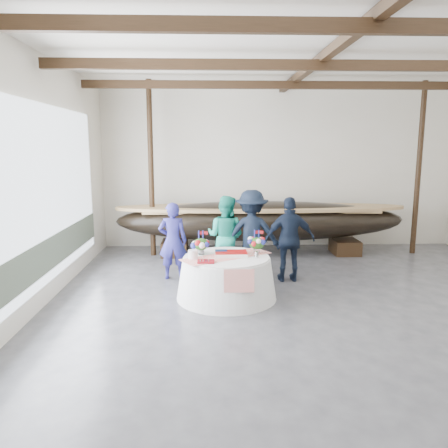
{
  "coord_description": "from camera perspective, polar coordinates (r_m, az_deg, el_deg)",
  "views": [
    {
      "loc": [
        -2.0,
        -6.45,
        2.84
      ],
      "look_at": [
        -1.69,
        2.9,
        1.18
      ],
      "focal_mm": 35.0,
      "sensor_mm": 36.0,
      "label": 1
    }
  ],
  "objects": [
    {
      "name": "pavilion_structure",
      "position": [
        7.64,
        14.02,
        18.51
      ],
      "size": [
        9.8,
        11.76,
        4.5
      ],
      "color": "black",
      "rests_on": "ground"
    },
    {
      "name": "floor",
      "position": [
        7.33,
        14.48,
        -13.1
      ],
      "size": [
        10.0,
        12.0,
        0.01
      ],
      "primitive_type": "cube",
      "color": "#3D3D42",
      "rests_on": "ground"
    },
    {
      "name": "guest_woman_teal",
      "position": [
        9.61,
        0.21,
        -1.61
      ],
      "size": [
        1.08,
        0.98,
        1.8
      ],
      "primitive_type": "imported",
      "rotation": [
        0.0,
        0.0,
        2.71
      ],
      "color": "teal",
      "rests_on": "ground"
    },
    {
      "name": "guest_man_left",
      "position": [
        9.52,
        3.6,
        -1.32
      ],
      "size": [
        1.26,
        0.73,
        1.93
      ],
      "primitive_type": "imported",
      "rotation": [
        0.0,
        0.0,
        3.13
      ],
      "color": "black",
      "rests_on": "ground"
    },
    {
      "name": "ceiling",
      "position": [
        6.95,
        16.25,
        23.48
      ],
      "size": [
        10.0,
        12.0,
        0.01
      ],
      "primitive_type": "cube",
      "color": "white",
      "rests_on": "wall_back"
    },
    {
      "name": "guest_woman_blue",
      "position": [
        9.48,
        -6.71,
        -2.2
      ],
      "size": [
        0.62,
        0.42,
        1.68
      ],
      "primitive_type": "imported",
      "rotation": [
        0.0,
        0.0,
        3.18
      ],
      "color": "navy",
      "rests_on": "ground"
    },
    {
      "name": "wall_back",
      "position": [
        12.62,
        7.26,
        7.29
      ],
      "size": [
        10.0,
        0.02,
        4.5
      ],
      "primitive_type": "cube",
      "color": "silver",
      "rests_on": "ground"
    },
    {
      "name": "tabletop_items",
      "position": [
        8.31,
        0.18,
        -3.03
      ],
      "size": [
        1.78,
        1.39,
        0.4
      ],
      "color": "red",
      "rests_on": "banquet_table"
    },
    {
      "name": "wall_left",
      "position": [
        7.14,
        -26.84,
        4.22
      ],
      "size": [
        0.02,
        12.0,
        4.5
      ],
      "primitive_type": "cube",
      "color": "silver",
      "rests_on": "ground"
    },
    {
      "name": "banquet_table",
      "position": [
        8.32,
        0.33,
        -6.96
      ],
      "size": [
        1.89,
        1.89,
        0.81
      ],
      "color": "white",
      "rests_on": "ground"
    },
    {
      "name": "open_bay",
      "position": [
        8.07,
        -23.33,
        2.01
      ],
      "size": [
        0.03,
        7.0,
        3.2
      ],
      "color": "silver",
      "rests_on": "ground"
    },
    {
      "name": "longboat_display",
      "position": [
        11.59,
        4.82,
        0.45
      ],
      "size": [
        7.63,
        1.53,
        1.43
      ],
      "color": "black",
      "rests_on": "ground"
    },
    {
      "name": "guest_man_right",
      "position": [
        9.35,
        8.59,
        -2.01
      ],
      "size": [
        1.07,
        0.46,
        1.81
      ],
      "primitive_type": "imported",
      "rotation": [
        0.0,
        0.0,
        3.16
      ],
      "color": "black",
      "rests_on": "ground"
    }
  ]
}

